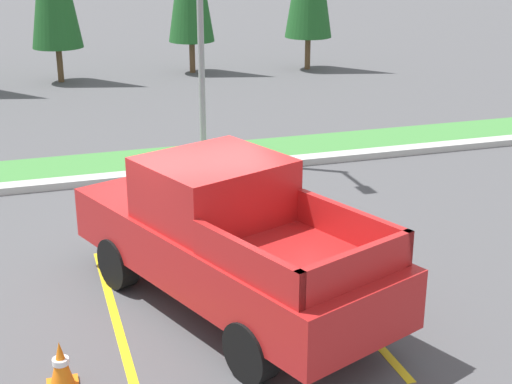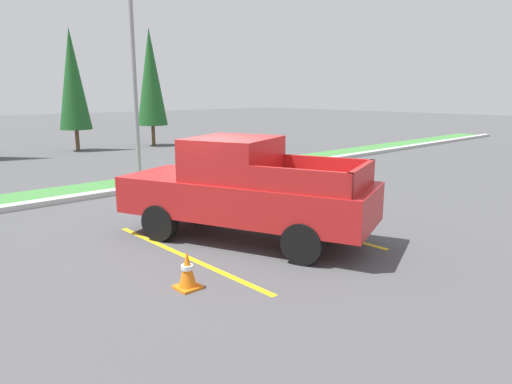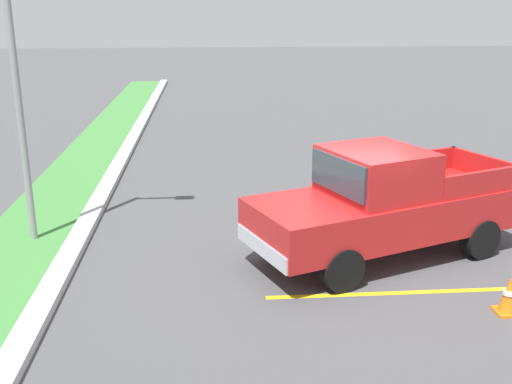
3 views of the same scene
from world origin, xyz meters
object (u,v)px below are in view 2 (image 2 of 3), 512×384
Objects in this scene: street_light at (136,68)px; cypress_tree_right_inner at (72,79)px; cypress_tree_rightmost at (151,77)px; pickup_truck_main at (244,190)px; traffic_cone at (187,271)px.

street_light is 10.72m from cypress_tree_right_inner.
cypress_tree_right_inner is (2.12, 10.51, -0.11)m from street_light.
street_light is 11.72m from cypress_tree_rightmost.
cypress_tree_right_inner is at bearing 171.70° from cypress_tree_rightmost.
pickup_truck_main is 0.86× the size of cypress_tree_rightmost.
cypress_tree_right_inner is at bearing 72.62° from traffic_cone.
street_light is at bearing 78.68° from pickup_truck_main.
traffic_cone is at bearing -150.56° from pickup_truck_main.
street_light is at bearing -122.34° from cypress_tree_rightmost.
pickup_truck_main is 7.26m from street_light.
street_light is at bearing -101.42° from cypress_tree_right_inner.
traffic_cone is at bearing -107.38° from cypress_tree_right_inner.
cypress_tree_right_inner is 10.31× the size of traffic_cone.
cypress_tree_right_inner is 19.59m from traffic_cone.
street_light is 0.99× the size of cypress_tree_rightmost.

